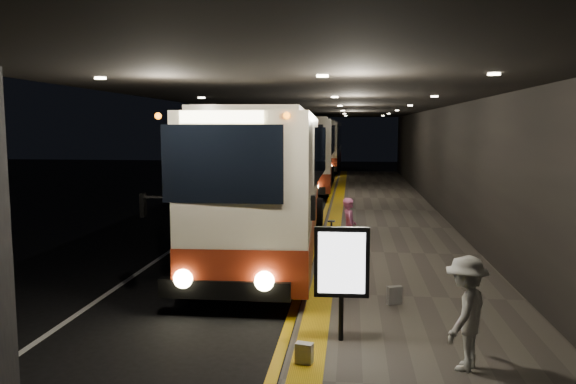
# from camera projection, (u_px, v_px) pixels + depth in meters

# --- Properties ---
(ground) EXTENTS (90.00, 90.00, 0.00)m
(ground) POSITION_uv_depth(u_px,v_px,m) (222.00, 261.00, 15.20)
(ground) COLOR black
(lane_line_white) EXTENTS (0.12, 50.00, 0.01)m
(lane_line_white) POSITION_uv_depth(u_px,v_px,m) (205.00, 227.00, 20.34)
(lane_line_white) COLOR silver
(lane_line_white) RESTS_ON ground
(kerb_stripe_yellow) EXTENTS (0.18, 50.00, 0.01)m
(kerb_stripe_yellow) POSITION_uv_depth(u_px,v_px,m) (320.00, 229.00, 19.87)
(kerb_stripe_yellow) COLOR gold
(kerb_stripe_yellow) RESTS_ON ground
(sidewalk) EXTENTS (4.50, 50.00, 0.15)m
(sidewalk) POSITION_uv_depth(u_px,v_px,m) (388.00, 229.00, 19.59)
(sidewalk) COLOR #514C44
(sidewalk) RESTS_ON ground
(tactile_strip) EXTENTS (0.50, 50.00, 0.01)m
(tactile_strip) POSITION_uv_depth(u_px,v_px,m) (334.00, 226.00, 19.80)
(tactile_strip) COLOR gold
(tactile_strip) RESTS_ON sidewalk
(terminal_wall) EXTENTS (0.10, 50.00, 6.00)m
(terminal_wall) POSITION_uv_depth(u_px,v_px,m) (457.00, 145.00, 19.00)
(terminal_wall) COLOR black
(terminal_wall) RESTS_ON ground
(support_columns) EXTENTS (0.80, 24.80, 4.40)m
(support_columns) POSITION_uv_depth(u_px,v_px,m) (205.00, 169.00, 19.07)
(support_columns) COLOR black
(support_columns) RESTS_ON ground
(canopy) EXTENTS (9.00, 50.00, 0.40)m
(canopy) POSITION_uv_depth(u_px,v_px,m) (325.00, 98.00, 19.33)
(canopy) COLOR black
(canopy) RESTS_ON support_columns
(coach_main) EXTENTS (3.18, 12.67, 3.92)m
(coach_main) POSITION_uv_depth(u_px,v_px,m) (271.00, 186.00, 16.48)
(coach_main) COLOR beige
(coach_main) RESTS_ON ground
(coach_second) EXTENTS (3.07, 12.81, 4.00)m
(coach_second) POSITION_uv_depth(u_px,v_px,m) (309.00, 156.00, 33.04)
(coach_second) COLOR beige
(coach_second) RESTS_ON ground
(coach_third) EXTENTS (2.71, 12.77, 4.01)m
(coach_third) POSITION_uv_depth(u_px,v_px,m) (323.00, 147.00, 46.97)
(coach_third) COLOR beige
(coach_third) RESTS_ON ground
(passenger_boarding) EXTENTS (0.45, 0.63, 1.59)m
(passenger_boarding) POSITION_uv_depth(u_px,v_px,m) (349.00, 227.00, 14.98)
(passenger_boarding) COLOR #BA578B
(passenger_boarding) RESTS_ON sidewalk
(passenger_waiting_white) EXTENTS (0.95, 1.17, 1.65)m
(passenger_waiting_white) POSITION_uv_depth(u_px,v_px,m) (466.00, 313.00, 8.01)
(passenger_waiting_white) COLOR beige
(passenger_waiting_white) RESTS_ON sidewalk
(bag_polka) EXTENTS (0.32, 0.24, 0.35)m
(bag_polka) POSITION_uv_depth(u_px,v_px,m) (394.00, 295.00, 11.03)
(bag_polka) COLOR black
(bag_polka) RESTS_ON sidewalk
(bag_plain) EXTENTS (0.28, 0.20, 0.31)m
(bag_plain) POSITION_uv_depth(u_px,v_px,m) (304.00, 353.00, 8.24)
(bag_plain) COLOR silver
(bag_plain) RESTS_ON sidewalk
(info_sign) EXTENTS (0.89, 0.15, 1.88)m
(info_sign) POSITION_uv_depth(u_px,v_px,m) (342.00, 264.00, 9.01)
(info_sign) COLOR black
(info_sign) RESTS_ON sidewalk
(stanchion_post) EXTENTS (0.05, 0.05, 1.21)m
(stanchion_post) POSITION_uv_depth(u_px,v_px,m) (331.00, 246.00, 13.58)
(stanchion_post) COLOR black
(stanchion_post) RESTS_ON sidewalk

